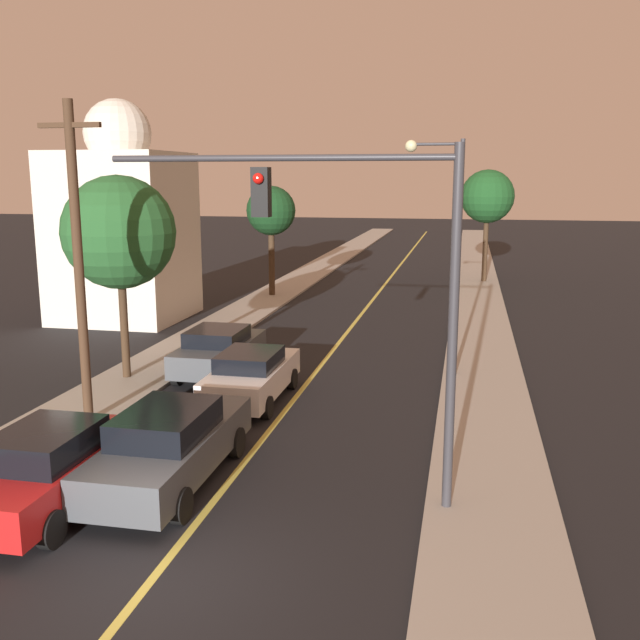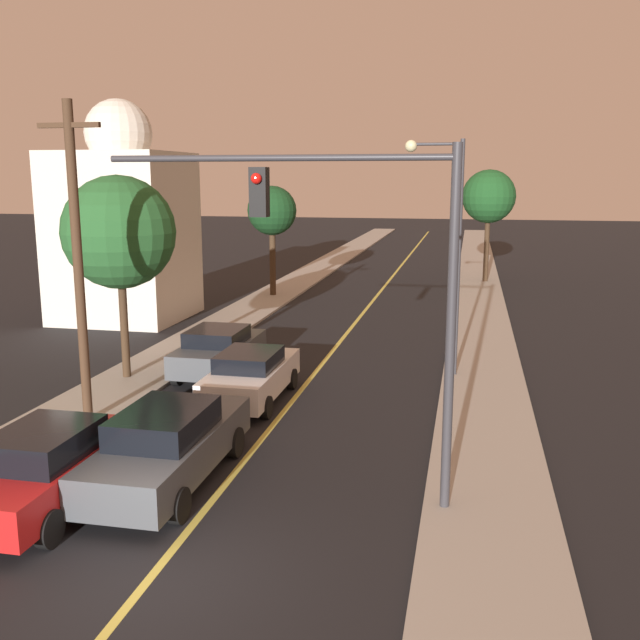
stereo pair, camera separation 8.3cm
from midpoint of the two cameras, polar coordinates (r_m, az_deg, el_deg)
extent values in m
plane|color=black|center=(12.23, -13.30, -19.57)|extent=(200.00, 200.00, 0.00)
cube|color=black|center=(46.08, 5.95, 3.57)|extent=(8.11, 80.00, 0.01)
cube|color=#D1C14C|center=(46.08, 5.95, 3.58)|extent=(0.16, 76.00, 0.00)
cube|color=#9E998E|center=(46.91, -0.53, 3.84)|extent=(2.50, 80.00, 0.12)
cube|color=#9E998E|center=(45.84, 12.57, 3.39)|extent=(2.50, 80.00, 0.12)
cube|color=#474C51|center=(15.18, -11.76, -10.11)|extent=(1.81, 5.19, 0.77)
cube|color=black|center=(14.77, -12.19, -8.01)|extent=(1.59, 2.34, 0.54)
cylinder|color=black|center=(17.02, -12.22, -9.11)|extent=(0.22, 0.69, 0.69)
cylinder|color=black|center=(16.42, -6.65, -9.70)|extent=(0.22, 0.69, 0.69)
cylinder|color=black|center=(14.37, -17.56, -13.34)|extent=(0.22, 0.69, 0.69)
cylinder|color=black|center=(13.66, -11.05, -14.36)|extent=(0.22, 0.69, 0.69)
cube|color=white|center=(20.19, -5.38, -4.63)|extent=(1.73, 4.44, 0.73)
cube|color=black|center=(19.87, -5.57, -3.14)|extent=(1.52, 2.00, 0.44)
cylinder|color=black|center=(21.79, -6.36, -4.45)|extent=(0.22, 0.61, 0.61)
cylinder|color=black|center=(21.35, -2.16, -4.72)|extent=(0.22, 0.61, 0.61)
cylinder|color=black|center=(19.31, -8.92, -6.61)|extent=(0.22, 0.61, 0.61)
cylinder|color=black|center=(18.81, -4.21, -6.99)|extent=(0.22, 0.61, 0.61)
cube|color=red|center=(14.81, -20.51, -11.26)|extent=(1.74, 4.64, 0.73)
cube|color=black|center=(14.44, -21.08, -9.16)|extent=(1.53, 2.09, 0.55)
cylinder|color=black|center=(16.49, -20.19, -10.27)|extent=(0.22, 0.68, 0.68)
cylinder|color=black|center=(15.71, -14.98, -11.04)|extent=(0.22, 0.68, 0.68)
cylinder|color=black|center=(13.45, -20.67, -15.37)|extent=(0.22, 0.68, 0.68)
cube|color=#474C51|center=(22.85, -7.95, -2.62)|extent=(1.85, 4.30, 0.72)
cube|color=black|center=(22.56, -8.14, -1.26)|extent=(1.62, 1.93, 0.46)
cylinder|color=black|center=(24.45, -8.81, -2.59)|extent=(0.22, 0.76, 0.76)
cylinder|color=black|center=(23.89, -4.87, -2.82)|extent=(0.22, 0.76, 0.76)
cylinder|color=black|center=(22.06, -11.24, -4.21)|extent=(0.22, 0.76, 0.76)
cylinder|color=black|center=(21.45, -6.91, -4.52)|extent=(0.22, 0.76, 0.76)
cylinder|color=#333338|center=(13.04, 10.59, -1.04)|extent=(0.18, 0.18, 6.69)
cylinder|color=#333338|center=(13.20, -3.37, 12.81)|extent=(6.44, 0.12, 0.12)
cube|color=black|center=(13.29, -4.70, 10.16)|extent=(0.32, 0.28, 0.90)
sphere|color=red|center=(13.11, -4.94, 11.22)|extent=(0.20, 0.20, 0.20)
cylinder|color=#333338|center=(22.25, 11.12, 4.72)|extent=(0.14, 0.14, 7.21)
cylinder|color=#333338|center=(22.15, 9.44, 13.72)|extent=(1.53, 0.09, 0.09)
sphere|color=beige|center=(22.20, 7.40, 13.64)|extent=(0.36, 0.36, 0.36)
cylinder|color=#422D1E|center=(18.47, -18.66, 4.09)|extent=(0.24, 0.24, 7.90)
cube|color=#422D1E|center=(18.39, -19.34, 14.50)|extent=(1.60, 0.12, 0.12)
cylinder|color=#3D2B1C|center=(37.46, -3.75, 4.69)|extent=(0.32, 0.32, 3.51)
sphere|color=#143819|center=(37.25, -3.80, 8.73)|extent=(2.54, 2.54, 2.54)
cylinder|color=#3D2B1C|center=(22.69, -15.30, -0.37)|extent=(0.25, 0.25, 3.29)
sphere|color=#235628|center=(22.30, -15.68, 6.78)|extent=(3.40, 3.40, 3.40)
cylinder|color=#3D2B1C|center=(43.40, 13.23, 5.60)|extent=(0.30, 0.30, 3.90)
sphere|color=#19471E|center=(43.21, 13.41, 9.60)|extent=(3.09, 3.09, 3.09)
cube|color=beige|center=(32.62, -15.33, 6.43)|extent=(5.20, 5.20, 7.27)
sphere|color=beige|center=(32.56, -15.75, 14.20)|extent=(2.85, 2.85, 2.85)
camera|label=1|loc=(0.04, -89.90, 0.02)|focal=40.00mm
camera|label=2|loc=(0.04, 90.10, -0.02)|focal=40.00mm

